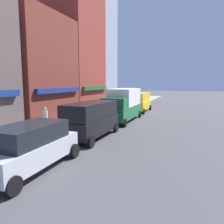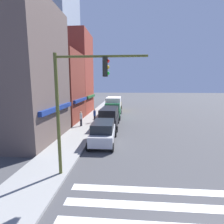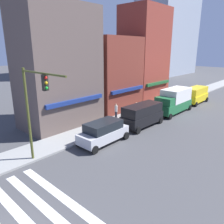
{
  "view_description": "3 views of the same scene",
  "coord_description": "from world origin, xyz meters",
  "px_view_note": "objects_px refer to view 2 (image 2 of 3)",
  "views": [
    {
      "loc": [
        3.57,
        -1.56,
        3.66
      ],
      "look_at": [
        20.4,
        4.7,
        1.2
      ],
      "focal_mm": 35.0,
      "sensor_mm": 36.0,
      "label": 1
    },
    {
      "loc": [
        -4.04,
        2.77,
        5.16
      ],
      "look_at": [
        20.4,
        4.7,
        1.2
      ],
      "focal_mm": 28.0,
      "sensor_mm": 36.0,
      "label": 2
    },
    {
      "loc": [
        -1.79,
        -7.67,
        7.94
      ],
      "look_at": [
        13.12,
        6.0,
        2.0
      ],
      "focal_mm": 35.0,
      "sensor_mm": 36.0,
      "label": 3
    }
  ],
  "objects_px": {
    "van_black": "(109,117)",
    "pedestrian_white_shirt": "(81,118)",
    "box_truck_green": "(113,107)",
    "pedestrian_blue_shirt": "(95,115)",
    "van_yellow": "(116,104)",
    "traffic_signal": "(76,95)",
    "suv_silver": "(103,132)"
  },
  "relations": [
    {
      "from": "box_truck_green",
      "to": "pedestrian_white_shirt",
      "type": "distance_m",
      "value": 7.93
    },
    {
      "from": "traffic_signal",
      "to": "van_black",
      "type": "distance_m",
      "value": 11.93
    },
    {
      "from": "box_truck_green",
      "to": "pedestrian_blue_shirt",
      "type": "height_order",
      "value": "box_truck_green"
    },
    {
      "from": "van_black",
      "to": "box_truck_green",
      "type": "relative_size",
      "value": 0.81
    },
    {
      "from": "traffic_signal",
      "to": "pedestrian_white_shirt",
      "type": "height_order",
      "value": "traffic_signal"
    },
    {
      "from": "traffic_signal",
      "to": "box_truck_green",
      "type": "height_order",
      "value": "traffic_signal"
    },
    {
      "from": "van_yellow",
      "to": "pedestrian_blue_shirt",
      "type": "distance_m",
      "value": 12.15
    },
    {
      "from": "van_black",
      "to": "box_truck_green",
      "type": "height_order",
      "value": "box_truck_green"
    },
    {
      "from": "van_yellow",
      "to": "pedestrian_blue_shirt",
      "type": "height_order",
      "value": "van_yellow"
    },
    {
      "from": "suv_silver",
      "to": "pedestrian_blue_shirt",
      "type": "xyz_separation_m",
      "value": [
        7.6,
        2.12,
        0.04
      ]
    },
    {
      "from": "van_black",
      "to": "pedestrian_white_shirt",
      "type": "bearing_deg",
      "value": 96.72
    },
    {
      "from": "van_black",
      "to": "van_yellow",
      "type": "bearing_deg",
      "value": 1.33
    },
    {
      "from": "box_truck_green",
      "to": "traffic_signal",
      "type": "bearing_deg",
      "value": 177.72
    },
    {
      "from": "traffic_signal",
      "to": "box_truck_green",
      "type": "relative_size",
      "value": 1.08
    },
    {
      "from": "van_yellow",
      "to": "pedestrian_white_shirt",
      "type": "height_order",
      "value": "van_yellow"
    },
    {
      "from": "suv_silver",
      "to": "traffic_signal",
      "type": "bearing_deg",
      "value": 172.39
    },
    {
      "from": "suv_silver",
      "to": "box_truck_green",
      "type": "height_order",
      "value": "box_truck_green"
    },
    {
      "from": "suv_silver",
      "to": "van_yellow",
      "type": "height_order",
      "value": "van_yellow"
    },
    {
      "from": "van_yellow",
      "to": "pedestrian_blue_shirt",
      "type": "relative_size",
      "value": 2.84
    },
    {
      "from": "suv_silver",
      "to": "box_truck_green",
      "type": "xyz_separation_m",
      "value": [
        12.61,
        -0.0,
        0.56
      ]
    },
    {
      "from": "van_black",
      "to": "van_yellow",
      "type": "height_order",
      "value": "same"
    },
    {
      "from": "van_black",
      "to": "van_yellow",
      "type": "distance_m",
      "value": 13.78
    },
    {
      "from": "pedestrian_white_shirt",
      "to": "van_black",
      "type": "bearing_deg",
      "value": 90.18
    },
    {
      "from": "traffic_signal",
      "to": "van_yellow",
      "type": "xyz_separation_m",
      "value": [
        25.24,
        -0.65,
        -3.28
      ]
    },
    {
      "from": "van_yellow",
      "to": "pedestrian_blue_shirt",
      "type": "bearing_deg",
      "value": 169.29
    },
    {
      "from": "van_black",
      "to": "pedestrian_blue_shirt",
      "type": "bearing_deg",
      "value": 50.6
    },
    {
      "from": "van_black",
      "to": "pedestrian_white_shirt",
      "type": "relative_size",
      "value": 2.85
    },
    {
      "from": "box_truck_green",
      "to": "pedestrian_white_shirt",
      "type": "relative_size",
      "value": 3.51
    },
    {
      "from": "pedestrian_white_shirt",
      "to": "pedestrian_blue_shirt",
      "type": "xyz_separation_m",
      "value": [
        2.15,
        -1.26,
        0.0
      ]
    },
    {
      "from": "van_black",
      "to": "box_truck_green",
      "type": "xyz_separation_m",
      "value": [
        6.84,
        0.0,
        0.3
      ]
    },
    {
      "from": "traffic_signal",
      "to": "van_yellow",
      "type": "bearing_deg",
      "value": -1.48
    },
    {
      "from": "van_yellow",
      "to": "box_truck_green",
      "type": "bearing_deg",
      "value": 179.36
    }
  ]
}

